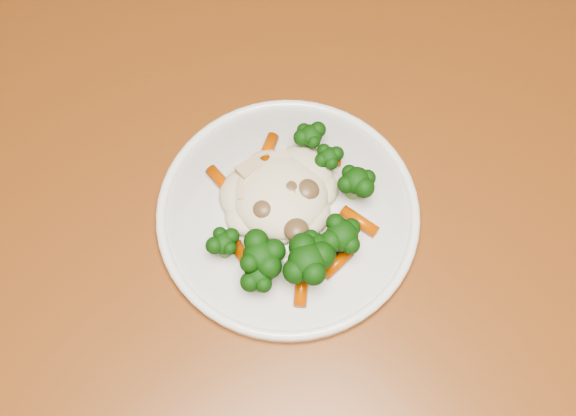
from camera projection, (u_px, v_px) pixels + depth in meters
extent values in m
plane|color=brown|center=(243.00, 416.00, 1.37)|extent=(3.00, 3.00, 0.00)
cube|color=brown|center=(346.00, 230.00, 0.73)|extent=(1.42, 1.15, 0.04)
cylinder|color=white|center=(288.00, 214.00, 0.71)|extent=(0.26, 0.26, 0.01)
ellipsoid|color=beige|center=(280.00, 190.00, 0.69)|extent=(0.11, 0.10, 0.04)
ellipsoid|color=black|center=(260.00, 279.00, 0.66)|extent=(0.04, 0.04, 0.04)
ellipsoid|color=black|center=(307.00, 267.00, 0.66)|extent=(0.06, 0.06, 0.05)
ellipsoid|color=black|center=(341.00, 241.00, 0.67)|extent=(0.05, 0.05, 0.04)
ellipsoid|color=black|center=(356.00, 186.00, 0.70)|extent=(0.04, 0.04, 0.04)
ellipsoid|color=black|center=(329.00, 161.00, 0.71)|extent=(0.03, 0.03, 0.03)
ellipsoid|color=black|center=(310.00, 140.00, 0.72)|extent=(0.04, 0.04, 0.03)
ellipsoid|color=black|center=(225.00, 247.00, 0.67)|extent=(0.04, 0.04, 0.03)
ellipsoid|color=black|center=(261.00, 261.00, 0.66)|extent=(0.05, 0.05, 0.05)
ellipsoid|color=black|center=(317.00, 254.00, 0.67)|extent=(0.05, 0.05, 0.04)
cylinder|color=#C55004|center=(226.00, 187.00, 0.71)|extent=(0.02, 0.05, 0.01)
cylinder|color=#C55004|center=(266.00, 153.00, 0.73)|extent=(0.04, 0.04, 0.01)
cylinder|color=#C55004|center=(316.00, 161.00, 0.72)|extent=(0.05, 0.03, 0.01)
cylinder|color=#C55004|center=(245.00, 260.00, 0.68)|extent=(0.01, 0.04, 0.01)
cylinder|color=#C55004|center=(302.00, 282.00, 0.67)|extent=(0.04, 0.04, 0.01)
cylinder|color=#C55004|center=(337.00, 263.00, 0.68)|extent=(0.04, 0.02, 0.01)
cylinder|color=#C55004|center=(359.00, 221.00, 0.70)|extent=(0.03, 0.04, 0.01)
cylinder|color=#C55004|center=(292.00, 182.00, 0.70)|extent=(0.03, 0.04, 0.01)
cylinder|color=#C55004|center=(269.00, 175.00, 0.70)|extent=(0.02, 0.04, 0.01)
ellipsoid|color=brown|center=(293.00, 195.00, 0.69)|extent=(0.02, 0.02, 0.02)
ellipsoid|color=brown|center=(306.00, 191.00, 0.69)|extent=(0.03, 0.03, 0.02)
ellipsoid|color=brown|center=(264.00, 209.00, 0.69)|extent=(0.02, 0.02, 0.02)
ellipsoid|color=brown|center=(296.00, 230.00, 0.68)|extent=(0.02, 0.02, 0.02)
ellipsoid|color=brown|center=(290.00, 190.00, 0.69)|extent=(0.03, 0.03, 0.02)
cube|color=#CDB088|center=(250.00, 170.00, 0.71)|extent=(0.03, 0.02, 0.01)
cube|color=#CDB088|center=(280.00, 158.00, 0.71)|extent=(0.02, 0.02, 0.01)
cube|color=#CDB088|center=(246.00, 192.00, 0.70)|extent=(0.02, 0.02, 0.01)
cube|color=#CDB088|center=(266.00, 174.00, 0.70)|extent=(0.02, 0.02, 0.01)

